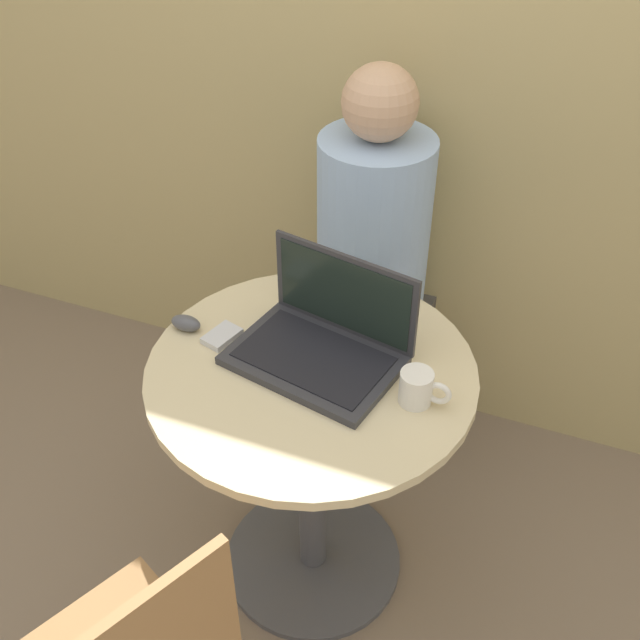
% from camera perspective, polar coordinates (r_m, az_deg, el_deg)
% --- Properties ---
extents(ground_plane, '(12.00, 12.00, 0.00)m').
position_cam_1_polar(ground_plane, '(2.26, -0.53, -17.84)').
color(ground_plane, '#7F6B56').
extents(back_wall, '(7.00, 0.05, 2.60)m').
position_cam_1_polar(back_wall, '(2.08, 7.98, 22.01)').
color(back_wall, tan).
rests_on(back_wall, ground_plane).
extents(round_table, '(0.75, 0.75, 0.75)m').
position_cam_1_polar(round_table, '(1.85, -0.62, -8.93)').
color(round_table, '#4C4C51').
rests_on(round_table, ground_plane).
extents(laptop, '(0.41, 0.32, 0.23)m').
position_cam_1_polar(laptop, '(1.69, 0.30, -1.51)').
color(laptop, '#2D2D33').
rests_on(laptop, round_table).
extents(cell_phone, '(0.08, 0.10, 0.02)m').
position_cam_1_polar(cell_phone, '(1.77, -7.48, -1.22)').
color(cell_phone, silver).
rests_on(cell_phone, round_table).
extents(computer_mouse, '(0.08, 0.04, 0.04)m').
position_cam_1_polar(computer_mouse, '(1.81, -10.18, -0.23)').
color(computer_mouse, '#4C4C51').
rests_on(computer_mouse, round_table).
extents(coffee_cup, '(0.11, 0.07, 0.08)m').
position_cam_1_polar(coffee_cup, '(1.60, 7.48, -5.15)').
color(coffee_cup, white).
rests_on(coffee_cup, round_table).
extents(person_seated, '(0.34, 0.50, 1.24)m').
position_cam_1_polar(person_seated, '(2.30, 4.32, 2.26)').
color(person_seated, '#4C4742').
rests_on(person_seated, ground_plane).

